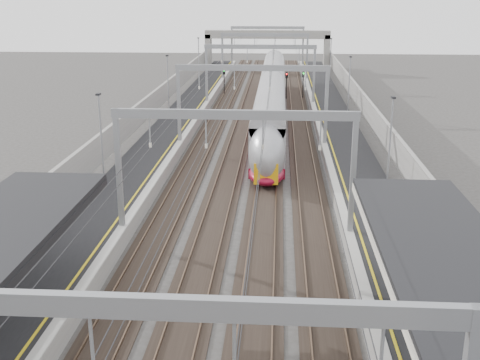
# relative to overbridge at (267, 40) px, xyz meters

# --- Properties ---
(platform_left) EXTENTS (4.00, 120.00, 1.00)m
(platform_left) POSITION_rel_overbridge_xyz_m (-8.00, -55.00, -4.81)
(platform_left) COLOR black
(platform_left) RESTS_ON ground
(platform_right) EXTENTS (4.00, 120.00, 1.00)m
(platform_right) POSITION_rel_overbridge_xyz_m (8.00, -55.00, -4.81)
(platform_right) COLOR black
(platform_right) RESTS_ON ground
(tracks) EXTENTS (11.40, 140.00, 0.20)m
(tracks) POSITION_rel_overbridge_xyz_m (0.00, -55.00, -5.26)
(tracks) COLOR black
(tracks) RESTS_ON ground
(overhead_line) EXTENTS (13.00, 140.00, 6.60)m
(overhead_line) POSITION_rel_overbridge_xyz_m (0.00, -48.38, 0.83)
(overhead_line) COLOR gray
(overhead_line) RESTS_ON platform_left
(overbridge) EXTENTS (22.00, 2.20, 6.90)m
(overbridge) POSITION_rel_overbridge_xyz_m (0.00, 0.00, 0.00)
(overbridge) COLOR gray
(overbridge) RESTS_ON ground
(wall_left) EXTENTS (0.30, 120.00, 3.20)m
(wall_left) POSITION_rel_overbridge_xyz_m (-11.20, -55.00, -3.71)
(wall_left) COLOR gray
(wall_left) RESTS_ON ground
(wall_right) EXTENTS (0.30, 120.00, 3.20)m
(wall_right) POSITION_rel_overbridge_xyz_m (11.20, -55.00, -3.71)
(wall_right) COLOR gray
(wall_right) RESTS_ON ground
(train) EXTENTS (2.71, 49.37, 4.28)m
(train) POSITION_rel_overbridge_xyz_m (1.50, -45.72, -3.21)
(train) COLOR maroon
(train) RESTS_ON ground
(bench) EXTENTS (0.52, 1.91, 0.99)m
(bench) POSITION_rel_overbridge_xyz_m (9.35, -89.98, -3.71)
(bench) COLOR black
(bench) RESTS_ON platform_right
(signal_green) EXTENTS (0.32, 0.32, 3.48)m
(signal_green) POSITION_rel_overbridge_xyz_m (-5.20, -27.32, -2.89)
(signal_green) COLOR black
(signal_green) RESTS_ON ground
(signal_red_near) EXTENTS (0.32, 0.32, 3.48)m
(signal_red_near) POSITION_rel_overbridge_xyz_m (3.20, -30.18, -2.89)
(signal_red_near) COLOR black
(signal_red_near) RESTS_ON ground
(signal_red_far) EXTENTS (0.32, 0.32, 3.48)m
(signal_red_far) POSITION_rel_overbridge_xyz_m (5.40, -29.44, -2.89)
(signal_red_far) COLOR black
(signal_red_far) RESTS_ON ground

